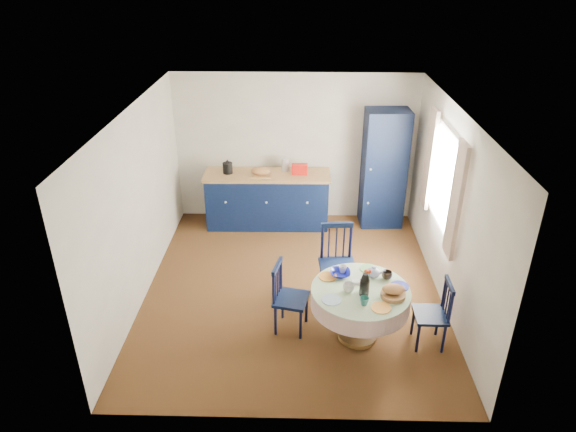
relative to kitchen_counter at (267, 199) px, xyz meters
The scene contains 17 objects.
floor 2.01m from the kitchen_counter, 76.41° to the right, with size 4.50×4.50×0.00m, color black.
ceiling 2.81m from the kitchen_counter, 76.41° to the right, with size 4.50×4.50×0.00m, color white.
wall_back 0.97m from the kitchen_counter, 37.31° to the left, with size 4.00×0.02×2.50m, color beige.
wall_left 2.57m from the kitchen_counter, 129.04° to the right, with size 0.02×4.50×2.50m, color beige.
wall_right 3.20m from the kitchen_counter, 37.69° to the right, with size 0.02×4.50×2.50m, color beige.
window 3.08m from the kitchen_counter, 33.55° to the right, with size 0.10×1.74×1.45m.
kitchen_counter is the anchor object (origin of this frame).
pantry_cabinet 1.99m from the kitchen_counter, ahead, with size 0.72×0.53×1.98m.
dining_table 3.17m from the kitchen_counter, 66.33° to the right, with size 1.15×1.15×0.97m.
chair_left 2.77m from the kitchen_counter, 81.36° to the right, with size 0.47×0.48×0.91m.
chair_far 2.31m from the kitchen_counter, 63.16° to the right, with size 0.50×0.48×1.04m.
chair_right 3.66m from the kitchen_counter, 54.80° to the right, with size 0.37×0.39×0.87m.
mug_a 3.15m from the kitchen_counter, 69.24° to the right, with size 0.13×0.13×0.10m, color silver.
mug_b 3.44m from the kitchen_counter, 68.36° to the right, with size 0.11×0.11×0.10m, color #2F7870.
mug_c 3.12m from the kitchen_counter, 59.21° to the right, with size 0.12×0.12×0.10m, color black.
mug_d 2.78m from the kitchen_counter, 67.13° to the right, with size 0.10×0.10×0.09m, color silver.
cobalt_bowl 2.83m from the kitchen_counter, 68.28° to the right, with size 0.24×0.24×0.06m, color navy.
Camera 1 is at (0.08, -5.90, 4.14)m, focal length 32.00 mm.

